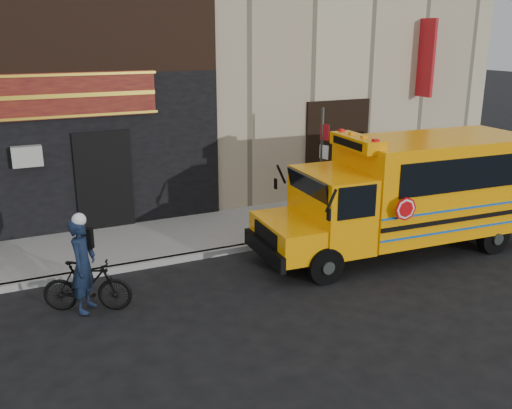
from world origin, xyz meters
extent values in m
plane|color=black|center=(0.00, 0.00, 0.00)|extent=(120.00, 120.00, 0.00)
cube|color=gray|center=(0.00, 2.60, 0.07)|extent=(40.00, 0.20, 0.15)
cube|color=gray|center=(0.00, 4.10, 0.07)|extent=(40.00, 3.00, 0.15)
cube|color=#B9AE8B|center=(0.00, 10.50, 6.15)|extent=(20.00, 10.00, 12.00)
cube|color=black|center=(-5.00, 5.55, 2.15)|extent=(10.00, 0.30, 4.00)
cube|color=#331D11|center=(-5.00, 5.55, 5.65)|extent=(10.00, 0.28, 3.00)
cube|color=#4C0A12|center=(-5.00, 5.38, 3.65)|extent=(6.50, 0.12, 1.10)
cube|color=black|center=(-3.20, 5.40, 1.40)|extent=(1.30, 0.10, 2.50)
cube|color=#AE131B|center=(7.00, 5.15, 4.35)|extent=(0.10, 0.70, 2.40)
cylinder|color=black|center=(0.34, 0.17, 0.40)|extent=(0.81, 0.32, 0.80)
cylinder|color=black|center=(0.44, 2.06, 0.40)|extent=(0.81, 0.32, 0.80)
cylinder|color=black|center=(4.94, -0.07, 0.40)|extent=(0.81, 0.32, 0.80)
cylinder|color=black|center=(5.04, 1.83, 0.40)|extent=(0.81, 0.32, 0.80)
cube|color=#FF9B05|center=(-0.06, 1.14, 0.80)|extent=(1.10, 2.05, 0.70)
cube|color=black|center=(-0.61, 1.17, 0.55)|extent=(0.22, 2.05, 0.35)
cube|color=#FF9B05|center=(1.04, 1.08, 1.30)|extent=(1.31, 2.16, 1.70)
cube|color=black|center=(0.47, 1.11, 1.70)|extent=(0.15, 1.80, 0.90)
cube|color=#FF9B05|center=(3.89, 0.94, 1.62)|extent=(4.61, 2.43, 2.25)
cube|color=black|center=(6.17, 0.82, 0.55)|extent=(0.23, 2.20, 0.30)
cube|color=black|center=(3.93, -0.18, 2.10)|extent=(3.90, 0.24, 0.75)
cube|color=#FF9B05|center=(1.64, 1.05, 2.78)|extent=(0.58, 1.62, 0.28)
cylinder|color=#C1070C|center=(2.02, -0.27, 1.55)|extent=(0.52, 0.06, 0.52)
cylinder|color=#3A413D|center=(2.00, 3.12, 1.65)|extent=(0.07, 0.07, 3.29)
cube|color=#AE131B|center=(2.02, 3.04, 2.68)|extent=(0.11, 0.28, 0.41)
cube|color=white|center=(2.02, 3.04, 2.16)|extent=(0.11, 0.28, 0.36)
imported|color=black|center=(-4.42, 1.00, 0.51)|extent=(1.74, 1.12, 1.02)
imported|color=black|center=(-4.46, 0.95, 0.91)|extent=(0.72, 0.80, 1.82)
camera|label=1|loc=(-5.72, -9.33, 5.12)|focal=40.00mm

